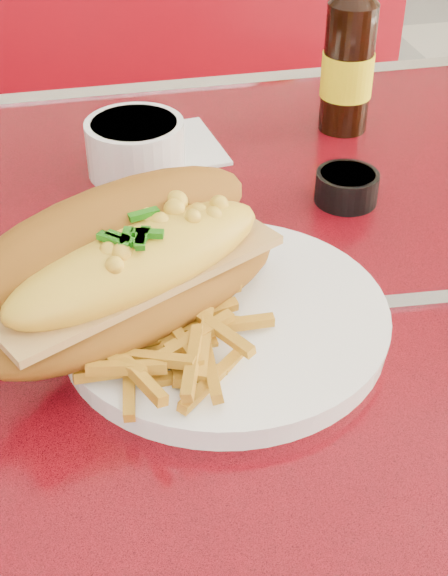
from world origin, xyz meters
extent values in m
cube|color=red|center=(0.00, 0.00, 0.75)|extent=(1.20, 0.80, 0.04)
cube|color=white|center=(0.00, 0.40, 0.75)|extent=(1.22, 0.03, 0.04)
cylinder|color=white|center=(0.00, 0.00, 0.37)|extent=(0.09, 0.09, 0.72)
cube|color=maroon|center=(0.00, 0.78, 0.23)|extent=(1.20, 0.50, 0.45)
cube|color=maroon|center=(0.00, 1.00, 0.68)|extent=(1.20, 0.08, 0.45)
cylinder|color=white|center=(0.00, -0.08, 0.78)|extent=(0.28, 0.28, 0.02)
cylinder|color=white|center=(0.00, -0.08, 0.79)|extent=(0.28, 0.28, 0.00)
ellipsoid|color=#915717|center=(-0.06, -0.08, 0.81)|extent=(0.26, 0.18, 0.05)
cube|color=tan|center=(-0.06, -0.08, 0.83)|extent=(0.23, 0.16, 0.01)
ellipsoid|color=yellow|center=(-0.06, -0.08, 0.84)|extent=(0.22, 0.16, 0.05)
ellipsoid|color=#915717|center=(-0.07, -0.05, 0.85)|extent=(0.26, 0.19, 0.10)
cube|color=silver|center=(-0.06, -0.06, 0.79)|extent=(0.05, 0.13, 0.00)
cube|color=silver|center=(-0.08, 0.02, 0.79)|extent=(0.03, 0.04, 0.00)
cylinder|color=white|center=(-0.03, 0.19, 0.80)|extent=(0.13, 0.13, 0.06)
cylinder|color=black|center=(-0.03, 0.19, 0.82)|extent=(0.11, 0.11, 0.01)
cylinder|color=black|center=(0.16, 0.09, 0.79)|extent=(0.08, 0.08, 0.03)
cylinder|color=#CE734B|center=(0.16, 0.09, 0.80)|extent=(0.07, 0.07, 0.01)
cylinder|color=black|center=(0.21, 0.24, 0.84)|extent=(0.06, 0.06, 0.14)
cylinder|color=yellow|center=(0.21, 0.24, 0.83)|extent=(0.07, 0.07, 0.05)
cube|color=silver|center=(0.13, -0.07, 0.77)|extent=(0.13, 0.03, 0.00)
cube|color=white|center=(0.00, 0.23, 0.77)|extent=(0.13, 0.13, 0.00)
camera|label=1|loc=(-0.10, -0.54, 1.17)|focal=50.00mm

